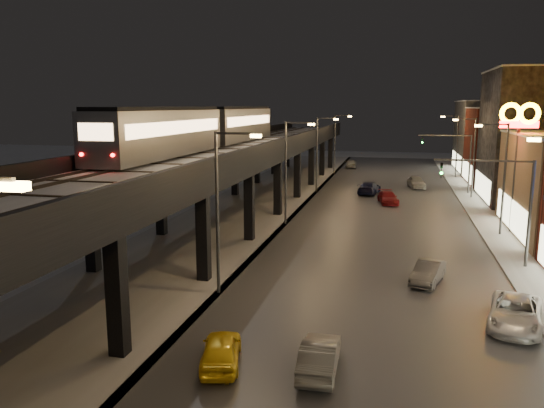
# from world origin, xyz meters

# --- Properties ---
(road_surface) EXTENTS (17.00, 120.00, 0.06)m
(road_surface) POSITION_xyz_m (7.50, 35.00, 0.03)
(road_surface) COLOR #46474D
(road_surface) RESTS_ON ground
(sidewalk_right) EXTENTS (4.00, 120.00, 0.14)m
(sidewalk_right) POSITION_xyz_m (17.50, 35.00, 0.07)
(sidewalk_right) COLOR #9FA1A8
(sidewalk_right) RESTS_ON ground
(under_viaduct_pavement) EXTENTS (11.00, 120.00, 0.06)m
(under_viaduct_pavement) POSITION_xyz_m (-6.00, 35.00, 0.03)
(under_viaduct_pavement) COLOR #9FA1A8
(under_viaduct_pavement) RESTS_ON ground
(elevated_viaduct) EXTENTS (9.00, 100.00, 6.30)m
(elevated_viaduct) POSITION_xyz_m (-6.00, 31.84, 5.62)
(elevated_viaduct) COLOR black
(elevated_viaduct) RESTS_ON ground
(viaduct_trackbed) EXTENTS (8.40, 100.00, 0.32)m
(viaduct_trackbed) POSITION_xyz_m (-6.01, 31.97, 6.39)
(viaduct_trackbed) COLOR #B2B7C1
(viaduct_trackbed) RESTS_ON elevated_viaduct
(viaduct_parapet_streetside) EXTENTS (0.30, 100.00, 1.10)m
(viaduct_parapet_streetside) POSITION_xyz_m (-1.65, 32.00, 6.85)
(viaduct_parapet_streetside) COLOR black
(viaduct_parapet_streetside) RESTS_ON elevated_viaduct
(viaduct_parapet_far) EXTENTS (0.30, 100.00, 1.10)m
(viaduct_parapet_far) POSITION_xyz_m (-10.35, 32.00, 6.85)
(viaduct_parapet_far) COLOR black
(viaduct_parapet_far) RESTS_ON elevated_viaduct
(building_e) EXTENTS (12.20, 12.20, 10.16)m
(building_e) POSITION_xyz_m (23.99, 62.00, 5.08)
(building_e) COLOR maroon
(building_e) RESTS_ON ground
(building_f) EXTENTS (12.20, 16.20, 11.16)m
(building_f) POSITION_xyz_m (23.99, 76.00, 5.58)
(building_f) COLOR #3C3C3C
(building_f) RESTS_ON ground
(streetlight_left_1) EXTENTS (2.57, 0.28, 9.00)m
(streetlight_left_1) POSITION_xyz_m (-0.43, 13.00, 5.24)
(streetlight_left_1) COLOR #38383A
(streetlight_left_1) RESTS_ON ground
(streetlight_left_2) EXTENTS (2.57, 0.28, 9.00)m
(streetlight_left_2) POSITION_xyz_m (-0.43, 31.00, 5.24)
(streetlight_left_2) COLOR #38383A
(streetlight_left_2) RESTS_ON ground
(streetlight_right_2) EXTENTS (2.56, 0.28, 9.00)m
(streetlight_right_2) POSITION_xyz_m (16.73, 31.00, 5.24)
(streetlight_right_2) COLOR #38383A
(streetlight_right_2) RESTS_ON ground
(streetlight_left_3) EXTENTS (2.57, 0.28, 9.00)m
(streetlight_left_3) POSITION_xyz_m (-0.43, 49.00, 5.24)
(streetlight_left_3) COLOR #38383A
(streetlight_left_3) RESTS_ON ground
(streetlight_right_3) EXTENTS (2.56, 0.28, 9.00)m
(streetlight_right_3) POSITION_xyz_m (16.73, 49.00, 5.24)
(streetlight_right_3) COLOR #38383A
(streetlight_right_3) RESTS_ON ground
(streetlight_left_4) EXTENTS (2.57, 0.28, 9.00)m
(streetlight_left_4) POSITION_xyz_m (-0.43, 67.00, 5.24)
(streetlight_left_4) COLOR #38383A
(streetlight_left_4) RESTS_ON ground
(streetlight_right_4) EXTENTS (2.56, 0.28, 9.00)m
(streetlight_right_4) POSITION_xyz_m (16.73, 67.00, 5.24)
(streetlight_right_4) COLOR #38383A
(streetlight_right_4) RESTS_ON ground
(traffic_light_rig_a) EXTENTS (6.10, 0.34, 7.00)m
(traffic_light_rig_a) POSITION_xyz_m (15.84, 22.00, 4.50)
(traffic_light_rig_a) COLOR #38383A
(traffic_light_rig_a) RESTS_ON ground
(traffic_light_rig_b) EXTENTS (6.10, 0.34, 7.00)m
(traffic_light_rig_b) POSITION_xyz_m (15.84, 52.00, 4.50)
(traffic_light_rig_b) COLOR #38383A
(traffic_light_rig_b) RESTS_ON ground
(subway_train) EXTENTS (3.04, 37.45, 3.64)m
(subway_train) POSITION_xyz_m (-8.50, 32.83, 8.43)
(subway_train) COLOR gray
(subway_train) RESTS_ON viaduct_trackbed
(car_taxi) EXTENTS (2.37, 4.01, 1.28)m
(car_taxi) POSITION_xyz_m (2.14, 5.06, 0.64)
(car_taxi) COLOR yellow
(car_taxi) RESTS_ON ground
(car_near_white) EXTENTS (1.51, 4.00, 1.30)m
(car_near_white) POSITION_xyz_m (6.06, 5.47, 0.65)
(car_near_white) COLOR gray
(car_near_white) RESTS_ON ground
(car_mid_dark) EXTENTS (2.74, 5.29, 1.47)m
(car_mid_dark) POSITION_xyz_m (5.59, 49.12, 0.73)
(car_mid_dark) COLOR black
(car_mid_dark) RESTS_ON ground
(car_far_white) EXTENTS (1.99, 4.40, 1.47)m
(car_far_white) POSITION_xyz_m (1.12, 75.74, 0.73)
(car_far_white) COLOR gray
(car_far_white) RESTS_ON ground
(car_onc_silver) EXTENTS (2.34, 4.08, 1.27)m
(car_onc_silver) POSITION_xyz_m (10.72, 17.43, 0.64)
(car_onc_silver) COLOR #474849
(car_onc_silver) RESTS_ON ground
(car_onc_dark) EXTENTS (3.31, 5.31, 1.37)m
(car_onc_dark) POSITION_xyz_m (14.40, 11.82, 0.68)
(car_onc_dark) COLOR silver
(car_onc_dark) RESTS_ON ground
(car_onc_white) EXTENTS (2.59, 4.66, 1.28)m
(car_onc_white) POSITION_xyz_m (7.88, 43.26, 0.64)
(car_onc_white) COLOR maroon
(car_onc_white) RESTS_ON ground
(car_onc_red) EXTENTS (2.56, 4.70, 1.52)m
(car_onc_red) POSITION_xyz_m (11.15, 55.29, 0.76)
(car_onc_red) COLOR #9F9F9F
(car_onc_red) RESTS_ON ground
(sign_mcdonalds) EXTENTS (3.15, 0.67, 10.58)m
(sign_mcdonalds) POSITION_xyz_m (18.00, 32.21, 8.69)
(sign_mcdonalds) COLOR #38383A
(sign_mcdonalds) RESTS_ON ground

